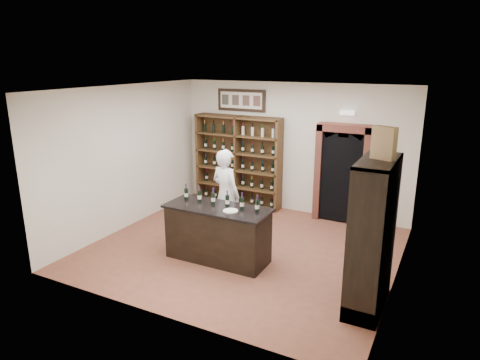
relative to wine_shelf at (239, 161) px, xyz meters
name	(u,v)px	position (x,y,z in m)	size (l,w,h in m)	color
floor	(243,249)	(1.30, -2.33, -1.10)	(5.50, 5.50, 0.00)	brown
ceiling	(243,89)	(1.30, -2.33, 1.90)	(5.50, 5.50, 0.00)	white
wall_back	(292,148)	(1.30, 0.17, 0.40)	(5.50, 0.04, 3.00)	silver
wall_left	(126,158)	(-1.45, -2.33, 0.40)	(0.04, 5.00, 3.00)	silver
wall_right	(403,194)	(4.05, -2.33, 0.40)	(0.04, 5.00, 3.00)	silver
wine_shelf	(239,161)	(0.00, 0.00, 0.00)	(2.20, 0.38, 2.20)	#523C1C
framed_picture	(241,100)	(0.00, 0.14, 1.45)	(1.25, 0.04, 0.52)	black
arched_doorway	(342,171)	(2.55, 0.00, 0.04)	(1.17, 0.35, 2.17)	black
emergency_light	(347,113)	(2.55, 0.09, 1.30)	(0.30, 0.10, 0.10)	white
tasting_counter	(218,234)	(1.10, -2.93, -0.61)	(1.88, 0.78, 1.00)	black
counter_bottle_0	(186,194)	(0.38, -2.83, 0.01)	(0.07, 0.07, 0.30)	black
counter_bottle_1	(199,196)	(0.67, -2.83, 0.01)	(0.07, 0.07, 0.30)	black
counter_bottle_2	(213,198)	(0.96, -2.83, 0.01)	(0.07, 0.07, 0.30)	black
counter_bottle_3	(227,201)	(1.24, -2.83, 0.01)	(0.07, 0.07, 0.30)	black
counter_bottle_4	(242,203)	(1.53, -2.83, 0.01)	(0.07, 0.07, 0.30)	black
counter_bottle_5	(257,206)	(1.82, -2.83, 0.01)	(0.07, 0.07, 0.30)	black
side_cabinet	(373,259)	(3.82, -3.23, -0.35)	(0.48, 1.20, 2.20)	black
shopkeeper	(226,195)	(0.75, -2.01, -0.19)	(0.67, 0.44, 1.83)	white
plate	(231,211)	(1.41, -3.03, -0.09)	(0.25, 0.25, 0.02)	silver
wine_crate	(384,143)	(3.83, -3.20, 1.32)	(0.31, 0.13, 0.44)	tan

